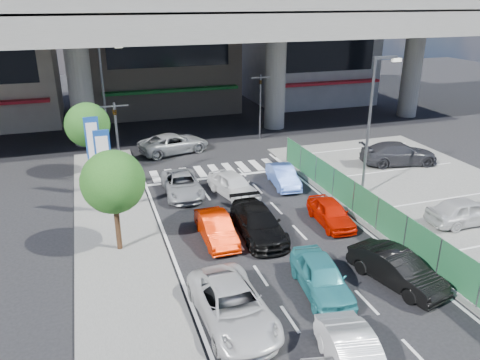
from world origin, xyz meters
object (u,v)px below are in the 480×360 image
object	(u,v)px
street_lamp_right	(372,116)
taxi_orange_right	(331,213)
traffic_light_right	(260,91)
sedan_black_mid	(258,223)
tree_far	(87,125)
parked_sedan_white	(466,211)
crossing_wagon_silver	(174,143)
street_lamp_left	(106,92)
signboard_far	(93,145)
taxi_teal_mid	(321,276)
signboard_near	(104,161)
taxi_orange_left	(216,228)
traffic_cone	(354,203)
hatch_black_mid_right	(397,269)
traffic_light_left	(116,124)
parked_sedan_dgrey	(399,154)
wagon_silver_front_left	(182,185)
sedan_white_front_mid	(233,185)
sedan_white_mid_left	(233,306)
tree_near	(113,182)
kei_truck_front_right	(283,176)
hatch_white_back_mid	(355,360)

from	to	relation	value
street_lamp_right	taxi_orange_right	xyz separation A→B (m)	(-3.66, -2.60, -4.15)
traffic_light_right	sedan_black_mid	distance (m)	17.06
tree_far	parked_sedan_white	distance (m)	22.37
tree_far	crossing_wagon_silver	size ratio (longest dim) A/B	0.92
street_lamp_left	parked_sedan_white	xyz separation A→B (m)	(16.29, -16.85, -4.01)
traffic_light_right	taxi_orange_right	world-z (taller)	traffic_light_right
signboard_far	taxi_teal_mid	size ratio (longest dim) A/B	1.16
signboard_near	taxi_orange_left	size ratio (longest dim) A/B	1.23
signboard_far	crossing_wagon_silver	xyz separation A→B (m)	(5.76, 6.62, -2.34)
street_lamp_right	street_lamp_left	xyz separation A→B (m)	(-13.50, 12.00, 0.00)
parked_sedan_white	traffic_cone	size ratio (longest dim) A/B	6.25
street_lamp_left	hatch_black_mid_right	xyz separation A→B (m)	(9.72, -20.26, -4.08)
traffic_light_left	parked_sedan_dgrey	size ratio (longest dim) A/B	0.99
wagon_silver_front_left	signboard_near	bearing A→B (deg)	-158.00
street_lamp_left	wagon_silver_front_left	distance (m)	10.01
taxi_orange_left	sedan_white_front_mid	size ratio (longest dim) A/B	0.94
wagon_silver_front_left	sedan_white_mid_left	bearing A→B (deg)	-91.31
hatch_black_mid_right	street_lamp_left	bearing A→B (deg)	100.68
tree_far	parked_sedan_dgrey	bearing A→B (deg)	-12.58
taxi_orange_right	traffic_cone	xyz separation A→B (m)	(2.09, 1.15, -0.23)
taxi_orange_right	tree_far	bearing A→B (deg)	139.25
wagon_silver_front_left	parked_sedan_white	size ratio (longest dim) A/B	1.09
tree_near	kei_truck_front_right	bearing A→B (deg)	25.87
street_lamp_left	hatch_white_back_mid	bearing A→B (deg)	-77.26
parked_sedan_white	parked_sedan_dgrey	size ratio (longest dim) A/B	0.78
traffic_light_right	crossing_wagon_silver	world-z (taller)	traffic_light_right
hatch_black_mid_right	crossing_wagon_silver	size ratio (longest dim) A/B	0.81
kei_truck_front_right	traffic_cone	bearing A→B (deg)	-55.80
sedan_white_mid_left	sedan_white_front_mid	xyz separation A→B (m)	(3.48, 10.89, 0.00)
traffic_light_right	street_lamp_left	distance (m)	11.90
hatch_white_back_mid	parked_sedan_white	size ratio (longest dim) A/B	0.98
street_lamp_right	wagon_silver_front_left	size ratio (longest dim) A/B	1.79
crossing_wagon_silver	parked_sedan_white	bearing A→B (deg)	-157.31
sedan_black_mid	wagon_silver_front_left	distance (m)	6.66
tree_near	street_lamp_right	bearing A→B (deg)	8.03
signboard_far	crossing_wagon_silver	distance (m)	9.09
street_lamp_left	signboard_near	world-z (taller)	street_lamp_left
tree_near	sedan_white_mid_left	distance (m)	7.81
taxi_orange_left	traffic_cone	distance (m)	8.20
sedan_white_front_mid	tree_far	bearing A→B (deg)	127.76
sedan_white_front_mid	parked_sedan_dgrey	bearing A→B (deg)	-6.42
tree_near	parked_sedan_dgrey	world-z (taller)	tree_near
taxi_orange_right	kei_truck_front_right	bearing A→B (deg)	96.23
crossing_wagon_silver	parked_sedan_dgrey	world-z (taller)	parked_sedan_dgrey
wagon_silver_front_left	kei_truck_front_right	bearing A→B (deg)	-3.36
traffic_light_left	taxi_orange_right	size ratio (longest dim) A/B	1.43
taxi_teal_mid	taxi_orange_right	xyz separation A→B (m)	(3.26, 5.20, -0.07)
street_lamp_right	parked_sedan_white	size ratio (longest dim) A/B	1.96
kei_truck_front_right	crossing_wagon_silver	world-z (taller)	crossing_wagon_silver
street_lamp_right	crossing_wagon_silver	xyz separation A→B (m)	(-9.01, 11.62, -4.05)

